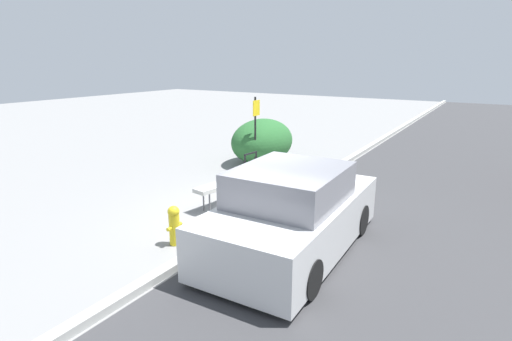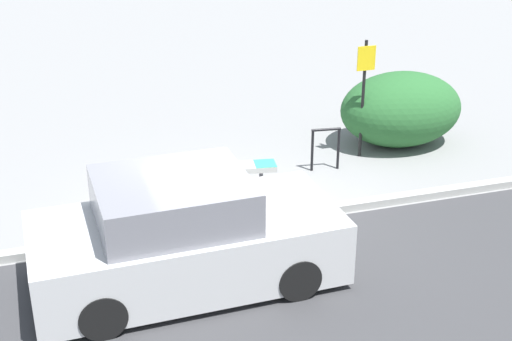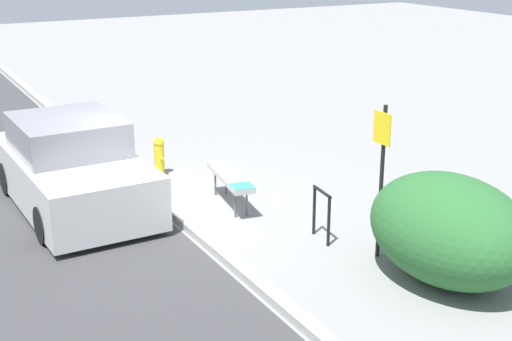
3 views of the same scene
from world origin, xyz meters
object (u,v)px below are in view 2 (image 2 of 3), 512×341
at_px(bike_rack, 326,145).
at_px(parked_car_near, 184,237).
at_px(bench, 228,169).
at_px(fire_hydrant, 99,204).
at_px(sign_post, 364,88).

relative_size(bike_rack, parked_car_near, 0.20).
distance_m(bench, fire_hydrant, 2.28).
xyz_separation_m(sign_post, parked_car_near, (-4.20, -3.38, -0.68)).
bearing_deg(sign_post, parked_car_near, -141.18).
bearing_deg(fire_hydrant, parked_car_near, -64.24).
bearing_deg(parked_car_near, bike_rack, 40.57).
height_order(bench, sign_post, sign_post).
bearing_deg(bike_rack, fire_hydrant, -166.52).
height_order(sign_post, parked_car_near, sign_post).
distance_m(fire_hydrant, parked_car_near, 2.21).
distance_m(bench, sign_post, 3.20).
height_order(bike_rack, parked_car_near, parked_car_near).
xyz_separation_m(bike_rack, sign_post, (0.90, 0.39, 0.88)).
distance_m(bench, bike_rack, 2.10).
height_order(sign_post, fire_hydrant, sign_post).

